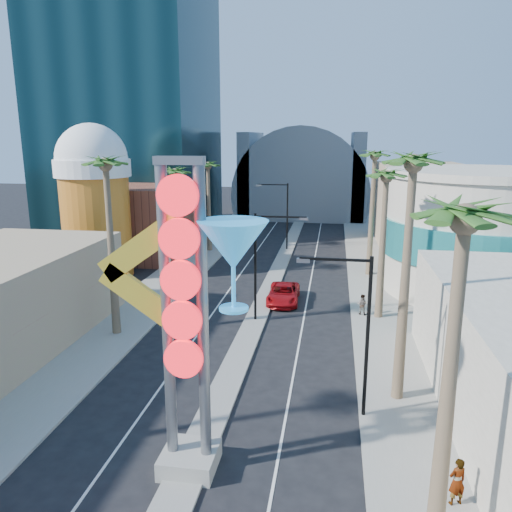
{
  "coord_description": "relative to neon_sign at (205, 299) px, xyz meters",
  "views": [
    {
      "loc": [
        5.46,
        -14.21,
        13.19
      ],
      "look_at": [
        -0.1,
        20.97,
        4.7
      ],
      "focal_mm": 35.0,
      "sensor_mm": 36.0,
      "label": 1
    }
  ],
  "objects": [
    {
      "name": "palm_5",
      "position": [
        8.18,
        7.04,
        3.96
      ],
      "size": [
        2.4,
        2.4,
        13.2
      ],
      "color": "brown",
      "rests_on": "ground"
    },
    {
      "name": "palm_1",
      "position": [
        -9.82,
        13.04,
        3.52
      ],
      "size": [
        2.4,
        2.4,
        12.7
      ],
      "color": "brown",
      "rests_on": "ground"
    },
    {
      "name": "neon_sign",
      "position": [
        0.0,
        0.0,
        0.0
      ],
      "size": [
        6.53,
        2.6,
        12.55
      ],
      "color": "gray",
      "rests_on": "ground"
    },
    {
      "name": "pedestrian_a",
      "position": [
        9.38,
        -0.61,
        -6.23
      ],
      "size": [
        0.79,
        0.67,
        1.86
      ],
      "primitive_type": "imported",
      "rotation": [
        0.0,
        0.0,
        3.53
      ],
      "color": "gray",
      "rests_on": "sidewalk_east"
    },
    {
      "name": "pedestrian_b",
      "position": [
        6.97,
        19.29,
        -6.37
      ],
      "size": [
        0.92,
        0.81,
        1.58
      ],
      "primitive_type": "imported",
      "rotation": [
        0.0,
        0.0,
        2.82
      ],
      "color": "gray",
      "rests_on": "sidewalk_east"
    },
    {
      "name": "streetlight_2",
      "position": [
        5.91,
        5.04,
        -2.47
      ],
      "size": [
        3.45,
        0.25,
        8.0
      ],
      "color": "black",
      "rests_on": "ground"
    },
    {
      "name": "beer_mug",
      "position": [
        -17.82,
        27.04,
        0.54
      ],
      "size": [
        7.0,
        7.0,
        14.5
      ],
      "color": "#C46E1A",
      "rests_on": "ground"
    },
    {
      "name": "palm_6",
      "position": [
        8.18,
        19.04,
        2.62
      ],
      "size": [
        2.4,
        2.4,
        11.7
      ],
      "color": "brown",
      "rests_on": "ground"
    },
    {
      "name": "filler_east",
      "position": [
        15.18,
        45.04,
        -2.31
      ],
      "size": [
        10.0,
        20.0,
        10.0
      ],
      "primitive_type": "cube",
      "color": "tan",
      "rests_on": "ground"
    },
    {
      "name": "palm_7",
      "position": [
        8.18,
        31.04,
        3.52
      ],
      "size": [
        2.4,
        2.4,
        12.7
      ],
      "color": "brown",
      "rests_on": "ground"
    },
    {
      "name": "red_pickup",
      "position": [
        0.78,
        21.63,
        -6.56
      ],
      "size": [
        2.58,
        5.4,
        1.49
      ],
      "primitive_type": "imported",
      "rotation": [
        0.0,
        0.0,
        0.02
      ],
      "color": "#AD0D11",
      "rests_on": "ground"
    },
    {
      "name": "brick_filler_west",
      "position": [
        -16.82,
        35.04,
        -3.31
      ],
      "size": [
        10.0,
        10.0,
        8.0
      ],
      "primitive_type": "cube",
      "color": "brown",
      "rests_on": "ground"
    },
    {
      "name": "streetlight_1",
      "position": [
        -1.36,
        41.04,
        -2.43
      ],
      "size": [
        3.79,
        0.25,
        8.0
      ],
      "color": "black",
      "rests_on": "ground"
    },
    {
      "name": "sidewalk_east",
      "position": [
        8.68,
        32.04,
        -7.23
      ],
      "size": [
        5.0,
        100.0,
        0.15
      ],
      "primitive_type": "cube",
      "color": "gray",
      "rests_on": "ground"
    },
    {
      "name": "canopy",
      "position": [
        -0.82,
        69.04,
        -3.0
      ],
      "size": [
        22.0,
        16.0,
        22.0
      ],
      "color": "slate",
      "rests_on": "ground"
    },
    {
      "name": "median",
      "position": [
        -0.82,
        35.04,
        -7.23
      ],
      "size": [
        1.6,
        84.0,
        0.15
      ],
      "primitive_type": "cube",
      "color": "gray",
      "rests_on": "ground"
    },
    {
      "name": "palm_4",
      "position": [
        8.18,
        -2.96,
        3.07
      ],
      "size": [
        2.4,
        2.4,
        12.2
      ],
      "color": "brown",
      "rests_on": "ground"
    },
    {
      "name": "turquoise_building",
      "position": [
        17.18,
        27.04,
        -2.06
      ],
      "size": [
        16.6,
        16.6,
        10.6
      ],
      "color": "#B4AB98",
      "rests_on": "ground"
    },
    {
      "name": "palm_3",
      "position": [
        -9.82,
        39.04,
        2.17
      ],
      "size": [
        2.4,
        2.4,
        11.2
      ],
      "color": "brown",
      "rests_on": "ground"
    },
    {
      "name": "sidewalk_west",
      "position": [
        -10.32,
        32.04,
        -7.23
      ],
      "size": [
        5.0,
        100.0,
        0.15
      ],
      "primitive_type": "cube",
      "color": "gray",
      "rests_on": "ground"
    },
    {
      "name": "hotel_tower",
      "position": [
        -22.82,
        49.04,
        17.69
      ],
      "size": [
        20.0,
        20.0,
        50.0
      ],
      "primitive_type": "cube",
      "color": "black",
      "rests_on": "ground"
    },
    {
      "name": "palm_2",
      "position": [
        -9.82,
        27.04,
        2.17
      ],
      "size": [
        2.4,
        2.4,
        11.2
      ],
      "color": "brown",
      "rests_on": "ground"
    },
    {
      "name": "streetlight_0",
      "position": [
        -0.27,
        17.04,
        -2.43
      ],
      "size": [
        3.79,
        0.25,
        8.0
      ],
      "color": "black",
      "rests_on": "ground"
    }
  ]
}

